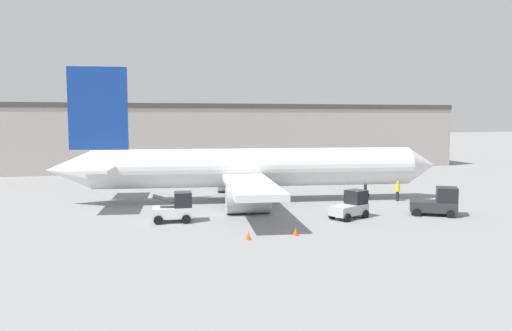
# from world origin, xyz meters

# --- Properties ---
(ground_plane) EXTENTS (400.00, 400.00, 0.00)m
(ground_plane) POSITION_xyz_m (0.00, 0.00, 0.00)
(ground_plane) COLOR gray
(terminal_building) EXTENTS (82.93, 11.61, 9.78)m
(terminal_building) POSITION_xyz_m (-2.50, 32.11, 4.89)
(terminal_building) COLOR #ADA89E
(terminal_building) RESTS_ON ground_plane
(airplane) EXTENTS (36.11, 28.57, 12.11)m
(airplane) POSITION_xyz_m (-1.04, 0.11, 3.09)
(airplane) COLOR silver
(airplane) RESTS_ON ground_plane
(ground_crew_worker) EXTENTS (0.41, 0.41, 1.84)m
(ground_crew_worker) POSITION_xyz_m (12.76, -3.09, 0.98)
(ground_crew_worker) COLOR #1E2338
(ground_crew_worker) RESTS_ON ground_plane
(baggage_tug) EXTENTS (3.96, 3.34, 2.25)m
(baggage_tug) POSITION_xyz_m (12.32, -10.03, 1.02)
(baggage_tug) COLOR #2D2D33
(baggage_tug) RESTS_ON ground_plane
(belt_loader_truck) EXTENTS (2.97, 2.09, 2.21)m
(belt_loader_truck) POSITION_xyz_m (-8.03, -7.56, 1.03)
(belt_loader_truck) COLOR silver
(belt_loader_truck) RESTS_ON ground_plane
(pushback_tug) EXTENTS (3.44, 2.83, 2.11)m
(pushback_tug) POSITION_xyz_m (5.20, -9.42, 0.96)
(pushback_tug) COLOR #B2B2B7
(pushback_tug) RESTS_ON ground_plane
(safety_cone_near) EXTENTS (0.36, 0.36, 0.55)m
(safety_cone_near) POSITION_xyz_m (-0.79, -13.93, 0.28)
(safety_cone_near) COLOR #EF590F
(safety_cone_near) RESTS_ON ground_plane
(safety_cone_far) EXTENTS (0.36, 0.36, 0.55)m
(safety_cone_far) POSITION_xyz_m (-4.03, -14.23, 0.28)
(safety_cone_far) COLOR #EF590F
(safety_cone_far) RESTS_ON ground_plane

